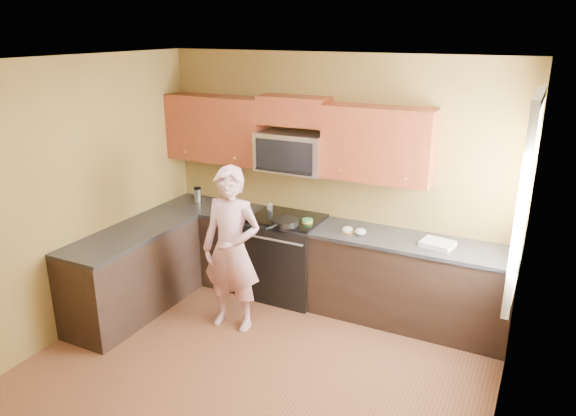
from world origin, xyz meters
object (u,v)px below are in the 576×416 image
Objects in this scene: butter_tub at (307,225)px; microwave at (292,171)px; woman at (232,250)px; frying_pan at (286,225)px; stove at (287,257)px; travel_mug at (198,202)px.

microwave is at bearing 146.87° from butter_tub.
frying_pan is (0.29, 0.62, 0.11)m from woman.
woman is 3.41× the size of frying_pan.
butter_tub reaches higher than stove.
travel_mug is at bearing 175.26° from butter_tub.
stove is at bearing 128.80° from frying_pan.
woman reaches higher than frying_pan.
microwave reaches higher than stove.
frying_pan is (0.10, -0.35, -0.50)m from microwave.
travel_mug is (-1.52, 0.13, 0.00)m from butter_tub.
microwave is 0.45× the size of woman.
travel_mug is (-1.06, 0.91, 0.08)m from woman.
woman is at bearing -40.84° from travel_mug.
butter_tub is at bearing -4.74° from travel_mug.
frying_pan is at bearing -74.54° from microwave.
microwave reaches higher than frying_pan.
stove is 1.92× the size of frying_pan.
butter_tub is at bearing -10.86° from stove.
frying_pan is at bearing -12.36° from travel_mug.
frying_pan is 2.69× the size of travel_mug.
stove is 5.16× the size of travel_mug.
frying_pan reaches higher than butter_tub.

